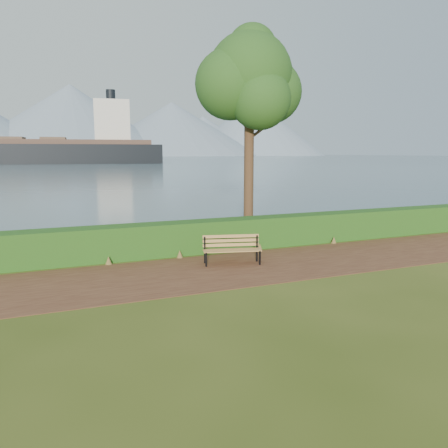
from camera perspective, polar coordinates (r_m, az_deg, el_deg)
name	(u,v)px	position (r m, az deg, el deg)	size (l,w,h in m)	color
ground	(241,271)	(11.80, 2.24, -6.15)	(140.00, 140.00, 0.00)	#3D4E16
path	(236,268)	(12.06, 1.64, -5.78)	(40.00, 3.40, 0.01)	#522B1C
hedge	(208,236)	(14.03, -2.16, -1.56)	(32.00, 0.85, 1.00)	#154A15
water	(53,158)	(270.40, -21.49, 8.03)	(700.00, 510.00, 0.00)	slate
mountains	(36,123)	(417.14, -23.38, 11.96)	(585.00, 190.00, 70.00)	gray
bench	(232,247)	(12.46, 1.00, -3.08)	(1.70, 0.86, 0.82)	black
tree	(249,80)	(16.34, 3.34, 18.23)	(3.97, 3.33, 7.64)	#3C2618
cargo_ship	(33,152)	(131.72, -23.66, 8.66)	(75.41, 19.71, 22.64)	black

